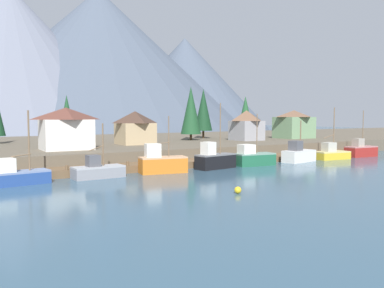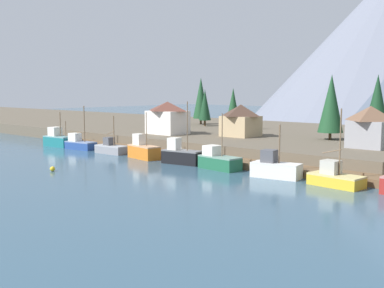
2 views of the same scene
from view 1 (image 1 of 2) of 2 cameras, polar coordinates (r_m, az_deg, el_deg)
name	(u,v)px [view 1 (image 1 of 2)]	position (r m, az deg, el deg)	size (l,w,h in m)	color
ground_plane	(147,159)	(77.53, -6.34, -2.08)	(400.00, 400.00, 1.00)	#335166
dock	(197,163)	(61.63, 0.71, -2.68)	(80.00, 4.00, 1.60)	brown
shoreline_bank	(124,146)	(88.37, -9.62, -0.24)	(400.00, 56.00, 2.50)	brown
mountain_west_peak	(11,61)	(179.61, -24.22, 10.66)	(109.59, 109.59, 59.33)	slate
mountain_central_peak	(99,62)	(192.49, -12.95, 11.24)	(137.72, 137.72, 64.73)	#475160
mountain_east_peak	(185,85)	(204.30, -1.03, 8.32)	(86.61, 86.61, 46.35)	#475160
fishing_boat_blue	(17,175)	(49.01, -23.45, -4.07)	(6.54, 3.33, 8.28)	navy
fishing_boat_grey	(98,170)	(51.30, -13.17, -3.65)	(6.38, 2.91, 6.75)	gray
fishing_boat_orange	(162,163)	(54.32, -4.29, -2.68)	(6.58, 3.49, 7.66)	#CC6B1E
fishing_boat_black	(215,159)	(58.70, 3.21, -2.19)	(6.56, 3.35, 9.55)	black
fishing_boat_green	(253,158)	(63.14, 8.63, -1.90)	(6.49, 3.30, 8.00)	#1E5B3D
fishing_boat_white	(298,155)	(69.45, 14.79, -1.45)	(6.60, 3.61, 6.90)	silver
fishing_boat_yellow	(331,154)	(75.58, 19.05, -1.28)	(6.52, 3.52, 9.15)	gold
fishing_boat_red	(361,150)	(82.48, 22.70, -0.83)	(6.39, 2.94, 8.67)	maroon
house_white	(66,128)	(64.66, -17.32, 2.15)	(7.60, 5.98, 6.44)	silver
house_green	(294,124)	(96.85, 14.19, 2.76)	(8.07, 6.77, 6.48)	#6B8E66
house_grey	(247,125)	(86.54, 7.70, 2.68)	(5.78, 5.96, 6.36)	gray
house_tan	(135,127)	(74.50, -8.03, 2.35)	(6.34, 6.04, 6.03)	tan
conifer_near_left	(67,114)	(81.24, -17.25, 4.07)	(2.89, 2.89, 9.18)	#4C3823
conifer_mid_left	(203,110)	(93.92, 1.61, 4.86)	(4.14, 4.14, 11.46)	#4C3823
conifer_mid_right	(191,110)	(86.56, -0.16, 4.78)	(4.38, 4.38, 11.46)	#4C3823
conifer_back_right	(245,113)	(102.80, 7.54, 4.39)	(3.85, 3.85, 10.15)	#4C3823
channel_buoy	(238,190)	(40.27, 6.48, -6.48)	(0.70, 0.70, 0.70)	gold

